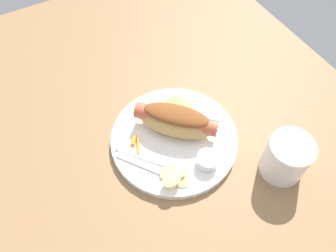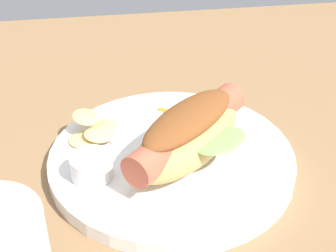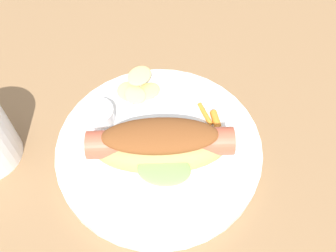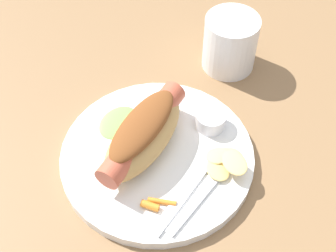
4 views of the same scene
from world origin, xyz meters
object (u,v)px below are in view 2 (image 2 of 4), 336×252
fork (131,115)px  carrot_garnish (181,110)px  sauce_ramekin (92,167)px  hot_dog (189,134)px  knife (149,117)px  chips_pile (93,129)px  plate (172,158)px

fork → carrot_garnish: (5.96, -0.21, 0.21)cm
sauce_ramekin → hot_dog: bearing=7.3°
knife → carrot_garnish: size_ratio=2.90×
hot_dog → fork: 10.98cm
chips_pile → carrot_garnish: (10.41, 3.27, -0.55)cm
plate → fork: (-3.73, 7.69, 1.00)cm
chips_pile → knife: bearing=23.1°
hot_dog → knife: hot_dog is taller
hot_dog → chips_pile: (-9.65, 5.70, -2.28)cm
knife → carrot_garnish: (3.86, 0.47, 0.23)cm
sauce_ramekin → plate: bearing=18.0°
hot_dog → plate: bearing=-89.8°
sauce_ramekin → fork: size_ratio=0.35×
carrot_garnish → knife: bearing=-173.1°
fork → hot_dog: bearing=82.8°
plate → knife: (-1.63, 7.01, 0.98)cm
fork → plate: bearing=79.1°
plate → sauce_ramekin: 9.17cm
plate → hot_dog: (1.47, -1.49, 4.04)cm
plate → sauce_ramekin: (-8.52, -2.77, 1.99)cm
knife → plate: bearing=62.8°
knife → carrot_garnish: carrot_garnish is taller
chips_pile → fork: bearing=38.0°
chips_pile → carrot_garnish: bearing=17.4°
plate → knife: size_ratio=1.99×
plate → carrot_garnish: (2.23, 7.48, 1.21)cm
knife → chips_pile: bearing=-17.2°
carrot_garnish → sauce_ramekin: bearing=-136.4°
sauce_ramekin → knife: bearing=54.9°
hot_dog → sauce_ramekin: hot_dog is taller
knife → carrot_garnish: bearing=146.6°
sauce_ramekin → carrot_garnish: (10.74, 10.25, -0.78)cm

